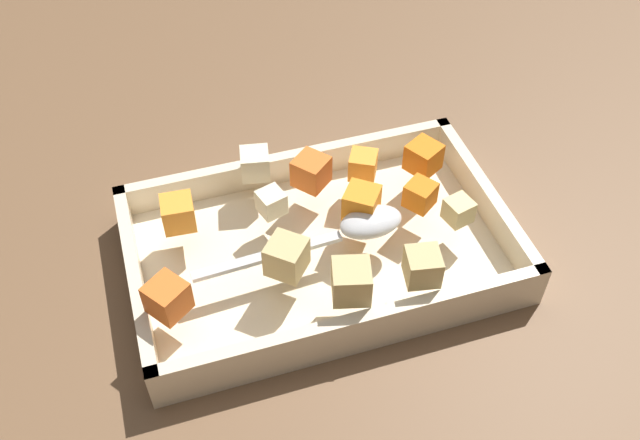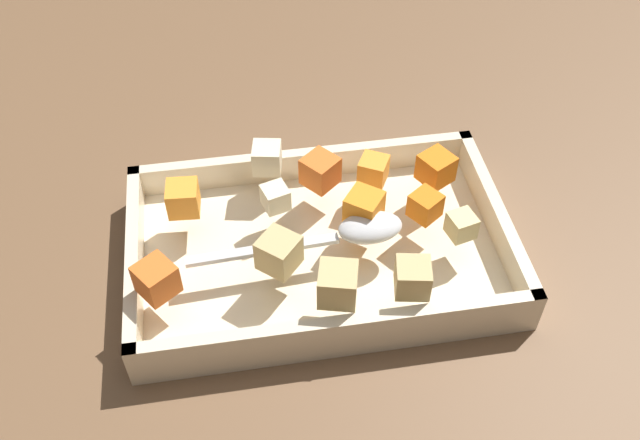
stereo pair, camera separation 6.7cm
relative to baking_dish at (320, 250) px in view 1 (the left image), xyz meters
name	(u,v)px [view 1 (the left image)]	position (x,y,z in m)	size (l,w,h in m)	color
ground_plane	(331,242)	(-0.02, -0.02, -0.01)	(4.00, 4.00, 0.00)	brown
baking_dish	(320,250)	(0.00, 0.00, 0.00)	(0.37, 0.23, 0.05)	beige
carrot_chunk_center	(167,298)	(0.15, 0.05, 0.05)	(0.03, 0.03, 0.03)	orange
carrot_chunk_heap_side	(423,157)	(-0.12, -0.05, 0.05)	(0.03, 0.03, 0.03)	orange
carrot_chunk_back_center	(363,165)	(-0.06, -0.06, 0.05)	(0.03, 0.03, 0.03)	orange
carrot_chunk_mid_left	(362,203)	(-0.04, 0.00, 0.05)	(0.03, 0.03, 0.03)	orange
carrot_chunk_corner_ne	(420,195)	(-0.10, 0.00, 0.05)	(0.03, 0.03, 0.03)	orange
carrot_chunk_front_center	(311,171)	(-0.01, -0.06, 0.05)	(0.03, 0.03, 0.03)	orange
carrot_chunk_near_left	(178,213)	(0.13, -0.04, 0.05)	(0.03, 0.03, 0.03)	orange
potato_chunk_near_spoon	(287,257)	(0.04, 0.04, 0.05)	(0.03, 0.03, 0.03)	tan
potato_chunk_corner_nw	(351,281)	(0.00, 0.08, 0.05)	(0.03, 0.03, 0.03)	tan
potato_chunk_heap_top	(271,202)	(0.04, -0.03, 0.05)	(0.02, 0.02, 0.02)	beige
potato_chunk_rim_edge	(459,210)	(-0.13, 0.03, 0.05)	(0.02, 0.02, 0.02)	#E0CC89
potato_chunk_far_left	(423,266)	(-0.07, 0.08, 0.05)	(0.03, 0.03, 0.03)	tan
potato_chunk_under_handle	(255,164)	(0.04, -0.09, 0.05)	(0.03, 0.03, 0.03)	beige
serving_spoon	(357,226)	(-0.03, 0.02, 0.04)	(0.20, 0.04, 0.02)	silver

